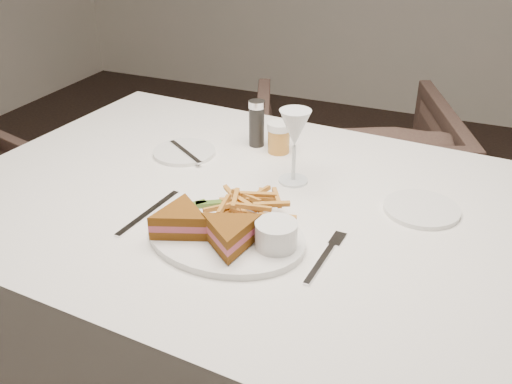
{
  "coord_description": "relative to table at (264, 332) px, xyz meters",
  "views": [
    {
      "loc": [
        0.46,
        -1.21,
        1.37
      ],
      "look_at": [
        0.05,
        -0.25,
        0.8
      ],
      "focal_mm": 40.0,
      "sensor_mm": 36.0,
      "label": 1
    }
  ],
  "objects": [
    {
      "name": "ground",
      "position": [
        -0.05,
        0.2,
        -0.38
      ],
      "size": [
        5.0,
        5.0,
        0.0
      ],
      "primitive_type": "plane",
      "color": "black",
      "rests_on": "ground"
    },
    {
      "name": "table",
      "position": [
        0.0,
        0.0,
        0.0
      ],
      "size": [
        1.48,
        1.04,
        0.75
      ],
      "primitive_type": "cube",
      "rotation": [
        0.0,
        0.0,
        -0.07
      ],
      "color": "white",
      "rests_on": "ground"
    },
    {
      "name": "chair_far",
      "position": [
        -0.03,
        0.93,
        -0.01
      ],
      "size": [
        0.91,
        0.88,
        0.73
      ],
      "primitive_type": "imported",
      "rotation": [
        0.0,
        0.0,
        3.52
      ],
      "color": "#412F28",
      "rests_on": "ground"
    },
    {
      "name": "table_setting",
      "position": [
        -0.01,
        -0.06,
        0.41
      ],
      "size": [
        0.77,
        0.63,
        0.18
      ],
      "color": "white",
      "rests_on": "table"
    }
  ]
}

